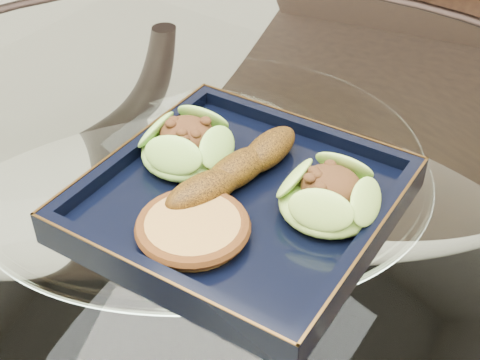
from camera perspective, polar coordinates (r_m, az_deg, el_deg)
The scene contains 7 objects.
dining_table at distance 0.78m, azimuth -2.55°, elevation -10.73°, with size 1.13×1.13×0.77m.
dining_chair at distance 1.20m, azimuth 8.67°, elevation 1.70°, with size 0.45×0.45×0.86m.
navy_plate at distance 0.64m, azimuth 0.00°, elevation -2.11°, with size 0.27×0.27×0.02m, color black.
lettuce_wrap_left at distance 0.67m, azimuth -4.58°, elevation 2.80°, with size 0.09×0.09×0.03m, color #5E952B.
lettuce_wrap_right at distance 0.61m, azimuth 7.56°, elevation -1.60°, with size 0.09×0.09×0.03m, color #6B9D2D.
roasted_plantain at distance 0.64m, azimuth -0.23°, elevation 0.93°, with size 0.16×0.03×0.03m, color #5C3709.
crumb_patty at distance 0.59m, azimuth -4.03°, elevation -4.19°, with size 0.09×0.09×0.02m, color #B2893B.
Camera 1 is at (0.31, -0.40, 1.19)m, focal length 50.00 mm.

